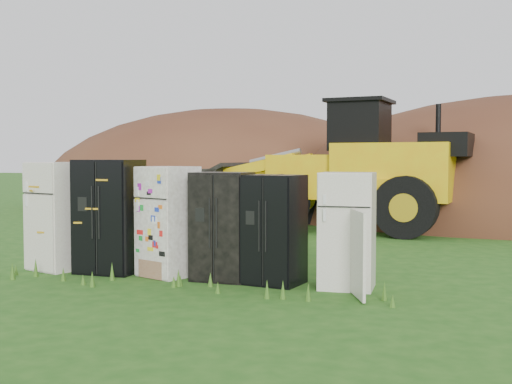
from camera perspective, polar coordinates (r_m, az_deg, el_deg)
ground at (r=10.18m, az=-5.26°, el=-7.62°), size 120.00×120.00×0.00m
fridge_leftmost at (r=11.31m, az=-17.15°, el=-2.04°), size 0.98×0.96×1.81m
fridge_black_side at (r=10.78m, az=-12.90°, el=-2.11°), size 0.98×0.79×1.85m
fridge_sticker at (r=10.31m, az=-7.80°, el=-2.59°), size 0.98×0.95×1.75m
fridge_dark_mid at (r=9.90m, az=-3.01°, el=-3.05°), size 0.86×0.70×1.66m
fridge_black_right at (r=9.57m, az=1.60°, el=-3.35°), size 0.91×0.80×1.63m
fridge_open_door at (r=9.34m, az=8.11°, el=-3.40°), size 0.80×0.74×1.67m
wheel_loader at (r=17.02m, az=6.42°, el=2.38°), size 7.24×3.49×3.39m
dirt_mound_left at (r=24.92m, az=-2.58°, el=-1.31°), size 15.72×11.79×7.58m
dirt_mound_back at (r=27.33m, az=9.82°, el=-0.97°), size 16.11×10.74×6.03m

